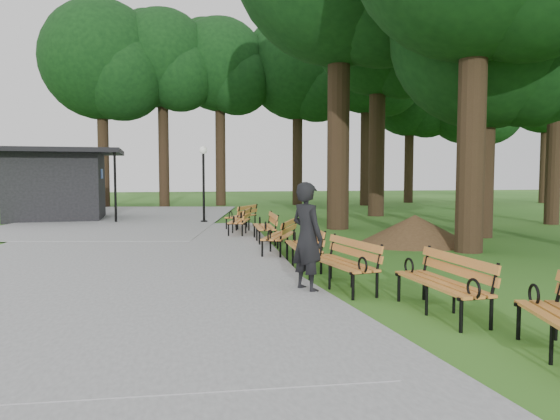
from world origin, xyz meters
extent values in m
plane|color=#2C631C|center=(0.00, 0.00, 0.00)|extent=(100.00, 100.00, 0.00)
cube|color=gray|center=(-4.00, 3.00, 0.03)|extent=(12.00, 38.00, 0.06)
imported|color=black|center=(-0.32, -1.20, 0.93)|extent=(0.71, 0.81, 1.87)
cylinder|color=black|center=(-1.65, 11.55, 1.44)|extent=(0.10, 0.10, 2.89)
sphere|color=white|center=(-1.65, 11.55, 2.98)|extent=(0.32, 0.32, 0.32)
cone|color=#47301C|center=(4.07, 4.02, 0.42)|extent=(2.78, 2.78, 0.84)
cylinder|color=black|center=(4.78, 2.38, 3.67)|extent=(0.70, 0.70, 7.35)
cylinder|color=black|center=(6.88, 5.12, 2.93)|extent=(0.60, 0.60, 5.87)
sphere|color=black|center=(6.88, 5.12, 6.42)|extent=(6.02, 6.02, 6.02)
cylinder|color=black|center=(3.10, 8.38, 4.44)|extent=(0.80, 0.80, 8.88)
cylinder|color=black|center=(6.60, 13.68, 4.07)|extent=(0.76, 0.76, 8.13)
sphere|color=black|center=(6.60, 13.68, 8.90)|extent=(6.35, 6.35, 6.35)
cylinder|color=black|center=(12.01, 8.51, 3.46)|extent=(0.56, 0.56, 6.92)
sphere|color=black|center=(12.01, 8.51, 7.57)|extent=(5.44, 5.44, 5.44)
camera|label=1|loc=(-2.31, -9.58, 1.99)|focal=32.82mm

